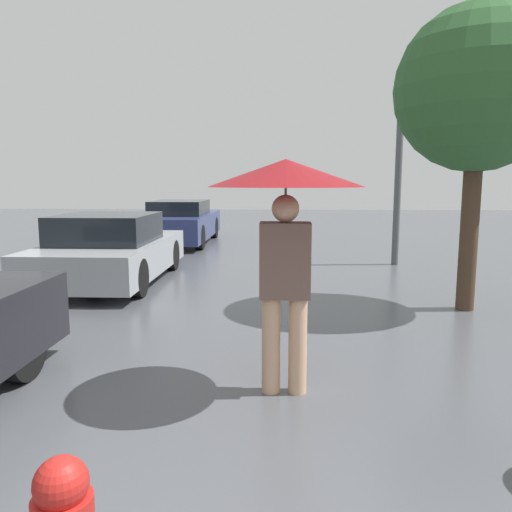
# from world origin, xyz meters

# --- Properties ---
(pedestrian) EXTENTS (1.24, 1.24, 1.92)m
(pedestrian) POSITION_xyz_m (-0.26, 3.19, 1.59)
(pedestrian) COLOR tan
(pedestrian) RESTS_ON ground_plane
(parked_car_middle) EXTENTS (1.78, 3.81, 1.19)m
(parked_car_middle) POSITION_xyz_m (-3.24, 7.65, 0.55)
(parked_car_middle) COLOR #9EA3A8
(parked_car_middle) RESTS_ON ground_plane
(parked_car_farthest) EXTENTS (1.66, 4.37, 1.21)m
(parked_car_farthest) POSITION_xyz_m (-3.09, 13.12, 0.58)
(parked_car_farthest) COLOR navy
(parked_car_farthest) RESTS_ON ground_plane
(tree) EXTENTS (2.14, 2.14, 3.99)m
(tree) POSITION_xyz_m (2.23, 6.03, 2.90)
(tree) COLOR #473323
(tree) RESTS_ON ground_plane
(street_lamp) EXTENTS (0.32, 0.32, 3.87)m
(street_lamp) POSITION_xyz_m (2.11, 9.73, 2.41)
(street_lamp) COLOR #515456
(street_lamp) RESTS_ON ground_plane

